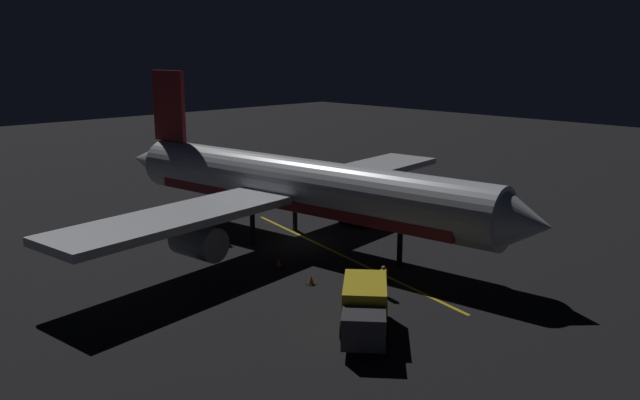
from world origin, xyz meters
The scene contains 8 objects.
ground_plane centered at (0.00, 0.00, -0.10)m, with size 180.00×180.00×0.20m, color black.
apron_guide_stripe centered at (-0.10, 4.00, 0.00)m, with size 0.24×23.88×0.01m, color gold.
airliner centered at (0.08, -0.61, 4.03)m, with size 36.41×36.93×11.88m.
baggage_truck centered at (7.94, 13.29, 1.23)m, with size 5.48×5.15×2.43m.
catering_truck centered at (-7.97, -0.67, 1.22)m, with size 6.02×2.96×2.36m.
ground_crew_worker centered at (3.46, 10.68, 0.89)m, with size 0.40×0.40×1.74m.
traffic_cone_near_left centered at (5.20, 6.61, 0.25)m, with size 0.50×0.50×0.55m.
traffic_cone_near_right centered at (4.49, 2.85, 0.25)m, with size 0.50×0.50×0.55m.
Camera 1 is at (29.85, 32.78, 13.56)m, focal length 36.23 mm.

